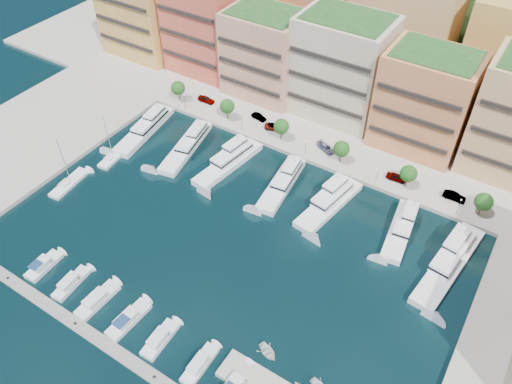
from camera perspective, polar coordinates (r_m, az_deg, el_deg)
ground at (r=100.92m, az=-2.93°, el=-5.72°), size 400.00×400.00×0.00m
north_quay at (r=143.31m, az=11.56°, el=10.48°), size 220.00×64.00×2.00m
hillside at (r=183.94m, az=17.91°, el=17.08°), size 240.00×40.00×58.00m
south_pontoon at (r=90.46m, az=-15.97°, el=-16.97°), size 72.00×2.20×0.35m
apartment_0 at (r=160.17m, az=-12.95°, el=19.41°), size 22.00×16.50×24.80m
apartment_1 at (r=147.58m, az=-5.84°, el=18.54°), size 20.00×16.50×26.80m
apartment_2 at (r=136.19m, az=1.04°, el=15.55°), size 20.00×15.50×22.80m
apartment_3 at (r=128.78m, az=9.75°, el=13.91°), size 22.00×16.50×25.80m
apartment_4 at (r=122.27m, az=18.70°, el=9.84°), size 20.00×15.50×23.80m
backblock_1 at (r=154.40m, az=5.40°, el=20.43°), size 26.00×18.00×30.00m
backblock_2 at (r=144.44m, az=16.38°, el=17.22°), size 26.00×18.00×30.00m
tree_0 at (r=137.43m, az=-8.90°, el=11.65°), size 3.80×3.80×5.65m
tree_1 at (r=128.83m, az=-3.31°, el=9.75°), size 3.80×3.80×5.65m
tree_2 at (r=121.73m, az=2.92°, el=7.49°), size 3.80×3.80×5.65m
tree_3 at (r=116.41m, az=9.75°, el=4.88°), size 3.80×3.80×5.65m
tree_4 at (r=113.12m, az=17.04°, el=2.01°), size 3.80×3.80×5.65m
tree_5 at (r=112.04m, az=24.59°, el=-1.02°), size 3.80×3.80×5.65m
lamppost_0 at (r=134.20m, az=-8.14°, el=10.42°), size 0.30×0.30×4.20m
lamppost_1 at (r=124.95m, az=-1.63°, el=8.09°), size 0.30×0.30×4.20m
lamppost_2 at (r=117.74m, az=5.71°, el=5.30°), size 0.30×0.30×4.20m
lamppost_3 at (r=112.96m, az=13.75°, el=2.13°), size 0.30×0.30×4.20m
lamppost_4 at (r=110.94m, az=22.25°, el=-1.29°), size 0.30×0.30×4.20m
yacht_0 at (r=130.42m, az=-12.40°, el=7.28°), size 7.59×21.87×7.30m
yacht_1 at (r=123.04m, az=-7.78°, el=5.41°), size 8.61×21.53×7.30m
yacht_2 at (r=117.24m, az=-2.98°, el=3.64°), size 6.91×20.54×7.30m
yacht_3 at (r=111.87m, az=3.14°, el=1.28°), size 6.69×19.37×7.30m
yacht_4 at (r=108.26m, az=8.51°, el=-1.10°), size 7.72×19.73×7.30m
yacht_5 at (r=106.06m, az=16.31°, el=-3.88°), size 6.18×17.40×7.30m
yacht_6 at (r=103.19m, az=21.35°, el=-7.31°), size 7.61×24.41×7.30m
cruiser_1 at (r=104.48m, az=-23.13°, el=-7.77°), size 3.17×7.57×2.66m
cruiser_2 at (r=99.90m, az=-20.39°, el=-9.77°), size 3.04×8.16×2.55m
cruiser_3 at (r=96.06m, az=-17.67°, el=-11.70°), size 3.09×8.84×2.55m
cruiser_4 at (r=92.23m, az=-14.40°, el=-13.97°), size 3.25×8.89×2.66m
cruiser_5 at (r=89.06m, az=-10.95°, el=-16.24°), size 3.02×7.75×2.55m
cruiser_6 at (r=85.90m, az=-6.48°, el=-19.05°), size 2.58×7.80×2.55m
sailboat_2 at (r=123.74m, az=-16.14°, el=3.67°), size 3.61×7.94×13.20m
sailboat_1 at (r=119.99m, az=-20.59°, el=0.89°), size 3.95×10.63×13.20m
tender_0 at (r=86.65m, az=1.35°, el=-17.82°), size 4.70×4.11×0.81m
car_0 at (r=137.34m, az=-5.72°, el=10.50°), size 4.83×2.02×1.63m
car_1 at (r=130.13m, az=0.32°, el=8.58°), size 4.43×2.14×1.40m
car_2 at (r=126.68m, az=2.20°, el=7.47°), size 5.81×4.00×1.48m
car_3 at (r=121.11m, az=7.97°, el=5.05°), size 5.36×3.79×1.44m
car_4 at (r=116.11m, az=15.78°, el=1.64°), size 4.74×2.20×1.57m
car_5 at (r=115.41m, az=21.72°, el=-0.47°), size 4.81×1.71×1.58m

